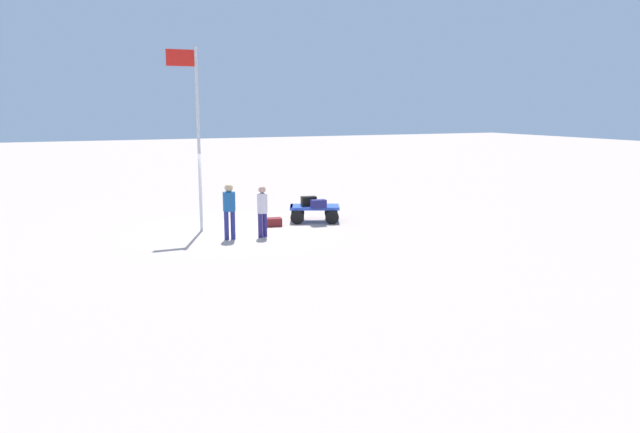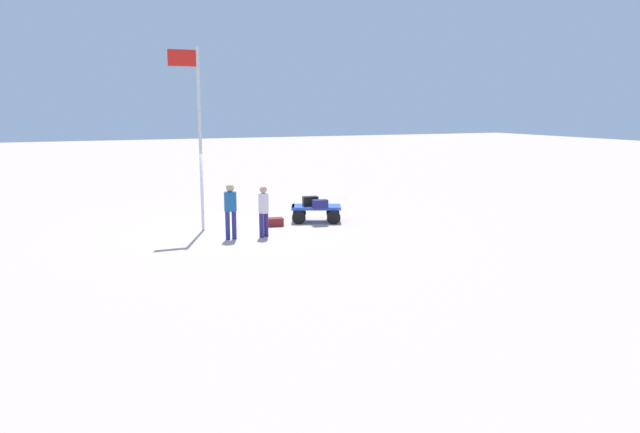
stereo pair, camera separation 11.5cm
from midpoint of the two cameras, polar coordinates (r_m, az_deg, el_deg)
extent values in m
plane|color=#B9A395|center=(20.03, -7.45, -1.32)|extent=(120.00, 120.00, 0.00)
cube|color=blue|center=(21.35, -0.20, 0.89)|extent=(1.94, 1.52, 0.10)
cube|color=blue|center=(21.36, -2.37, 0.89)|extent=(0.42, 0.84, 0.10)
cylinder|color=black|center=(20.93, -1.84, -0.09)|extent=(0.48, 0.29, 0.47)
cylinder|color=black|center=(21.88, -1.78, 0.36)|extent=(0.48, 0.29, 0.47)
cylinder|color=black|center=(20.93, 1.45, -0.08)|extent=(0.48, 0.29, 0.47)
cylinder|color=black|center=(21.88, 1.36, 0.36)|extent=(0.48, 0.29, 0.47)
cube|color=navy|center=(20.79, 0.17, 1.18)|extent=(0.53, 0.32, 0.29)
cube|color=black|center=(21.26, -0.76, 1.44)|extent=(0.56, 0.39, 0.33)
cube|color=maroon|center=(20.66, -4.14, -0.52)|extent=(0.63, 0.48, 0.28)
cylinder|color=navy|center=(18.98, -4.90, -0.75)|extent=(0.14, 0.14, 0.75)
cylinder|color=navy|center=(18.84, -5.33, -0.84)|extent=(0.14, 0.14, 0.75)
cylinder|color=silver|center=(18.79, -5.15, 1.26)|extent=(0.42, 0.42, 0.62)
sphere|color=tan|center=(18.73, -5.17, 2.55)|extent=(0.23, 0.23, 0.23)
cylinder|color=navy|center=(18.70, -7.87, -0.78)|extent=(0.14, 0.14, 0.88)
cylinder|color=navy|center=(18.66, -8.47, -0.82)|extent=(0.14, 0.14, 0.88)
cylinder|color=#1B569A|center=(18.55, -8.23, 1.41)|extent=(0.40, 0.40, 0.58)
sphere|color=tan|center=(18.49, -8.26, 2.69)|extent=(0.25, 0.25, 0.25)
cylinder|color=silver|center=(19.89, -10.99, 6.97)|extent=(0.10, 0.10, 5.82)
cube|color=red|center=(19.82, -12.66, 14.31)|extent=(0.87, 0.05, 0.51)
camera|label=1|loc=(0.06, -89.77, 0.04)|focal=34.15mm
camera|label=2|loc=(0.06, 90.23, -0.04)|focal=34.15mm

